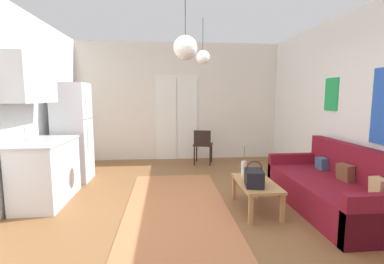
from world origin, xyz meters
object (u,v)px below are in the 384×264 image
at_px(pendant_lamp_near, 185,48).
at_px(couch, 335,190).
at_px(pendant_lamp_far, 203,57).
at_px(handbag, 254,178).
at_px(coffee_table, 256,186).
at_px(accent_chair, 203,144).
at_px(refrigerator, 73,133).
at_px(bamboo_vase, 244,168).

bearing_deg(pendant_lamp_near, couch, 2.68).
bearing_deg(pendant_lamp_near, pendant_lamp_far, 73.90).
bearing_deg(handbag, coffee_table, 61.91).
height_order(handbag, pendant_lamp_near, pendant_lamp_near).
relative_size(coffee_table, handbag, 2.53).
distance_m(accent_chair, pendant_lamp_near, 3.30).
relative_size(accent_chair, pendant_lamp_near, 0.93).
bearing_deg(coffee_table, couch, -3.84).
bearing_deg(pendant_lamp_near, coffee_table, 9.87).
bearing_deg(couch, pendant_lamp_near, -177.32).
xyz_separation_m(couch, handbag, (-1.18, -0.09, 0.24)).
xyz_separation_m(coffee_table, refrigerator, (-2.92, 1.65, 0.56)).
bearing_deg(bamboo_vase, pendant_lamp_near, -152.55).
relative_size(handbag, refrigerator, 0.20).
relative_size(bamboo_vase, handbag, 1.23).
xyz_separation_m(couch, coffee_table, (-1.09, 0.07, 0.07)).
relative_size(handbag, pendant_lamp_far, 0.48).
height_order(accent_chair, pendant_lamp_far, pendant_lamp_far).
relative_size(accent_chair, pendant_lamp_far, 1.06).
height_order(couch, handbag, couch).
distance_m(coffee_table, pendant_lamp_far, 2.29).
distance_m(handbag, accent_chair, 2.80).
bearing_deg(refrigerator, pendant_lamp_near, -43.09).
bearing_deg(accent_chair, pendant_lamp_far, 96.65).
relative_size(bamboo_vase, pendant_lamp_near, 0.51).
bearing_deg(pendant_lamp_far, refrigerator, 168.69).
relative_size(bamboo_vase, pendant_lamp_far, 0.59).
bearing_deg(couch, coffee_table, 176.16).
bearing_deg(coffee_table, bamboo_vase, 107.90).
relative_size(handbag, pendant_lamp_near, 0.42).
height_order(couch, pendant_lamp_far, pendant_lamp_far).
xyz_separation_m(refrigerator, pendant_lamp_far, (2.33, -0.47, 1.31)).
height_order(couch, pendant_lamp_near, pendant_lamp_near).
height_order(coffee_table, bamboo_vase, bamboo_vase).
height_order(pendant_lamp_near, pendant_lamp_far, same).
distance_m(accent_chair, pendant_lamp_far, 2.26).
distance_m(refrigerator, pendant_lamp_far, 2.72).
bearing_deg(accent_chair, handbag, 110.71).
bearing_deg(couch, bamboo_vase, 162.99).
distance_m(couch, pendant_lamp_near, 2.78).
xyz_separation_m(bamboo_vase, pendant_lamp_far, (-0.49, 0.89, 1.70)).
height_order(coffee_table, handbag, handbag).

